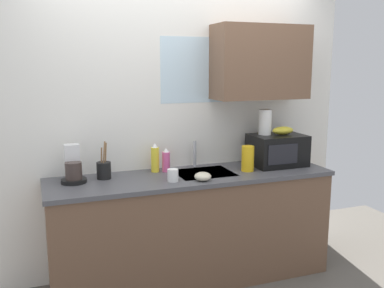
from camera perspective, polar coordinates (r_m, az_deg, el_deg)
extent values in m
cube|color=white|center=(3.70, -1.88, 2.46)|extent=(3.07, 0.10, 2.50)
cube|color=brown|center=(3.74, 9.12, 10.71)|extent=(0.82, 0.32, 0.62)
cube|color=silver|center=(3.66, -0.02, 9.84)|extent=(0.56, 0.02, 0.55)
cube|color=brown|center=(3.59, 0.00, -11.32)|extent=(2.27, 0.60, 0.86)
cube|color=#4C4C51|center=(3.45, 0.00, -4.37)|extent=(2.30, 0.63, 0.03)
cube|color=#9EA0A5|center=(3.52, 1.63, -4.95)|extent=(0.46, 0.38, 0.14)
cylinder|color=#B2B5BA|center=(3.68, 0.36, -1.33)|extent=(0.03, 0.03, 0.23)
cube|color=black|center=(3.81, 11.29, -0.79)|extent=(0.46, 0.34, 0.27)
cube|color=black|center=(3.64, 12.05, -1.35)|extent=(0.28, 0.01, 0.17)
ellipsoid|color=gold|center=(3.81, 12.02, 1.77)|extent=(0.20, 0.11, 0.07)
cylinder|color=white|center=(3.76, 9.73, 2.90)|extent=(0.11, 0.11, 0.22)
cylinder|color=black|center=(3.33, -15.47, -4.75)|extent=(0.19, 0.19, 0.03)
cylinder|color=#3F332D|center=(3.30, -15.53, -3.45)|extent=(0.12, 0.12, 0.13)
cube|color=silver|center=(3.36, -15.69, -2.23)|extent=(0.11, 0.09, 0.26)
cylinder|color=#E55999|center=(3.53, -3.48, -2.38)|extent=(0.06, 0.06, 0.16)
cone|color=white|center=(3.51, -3.50, -0.80)|extent=(0.05, 0.05, 0.04)
cylinder|color=yellow|center=(3.52, -4.95, -2.09)|extent=(0.07, 0.07, 0.20)
cone|color=white|center=(3.50, -4.98, -0.18)|extent=(0.05, 0.05, 0.04)
cylinder|color=gold|center=(3.57, 7.45, -1.94)|extent=(0.10, 0.10, 0.21)
cylinder|color=white|center=(3.24, -2.57, -4.18)|extent=(0.08, 0.08, 0.09)
cylinder|color=black|center=(3.38, -11.69, -3.48)|extent=(0.11, 0.11, 0.13)
cylinder|color=olive|center=(3.36, -11.99, -2.22)|extent=(0.02, 0.02, 0.21)
cylinder|color=olive|center=(3.37, -11.47, -1.85)|extent=(0.03, 0.01, 0.24)
cylinder|color=olive|center=(3.34, -11.70, -1.85)|extent=(0.04, 0.02, 0.26)
ellipsoid|color=beige|center=(3.26, 1.45, -4.35)|extent=(0.13, 0.13, 0.06)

